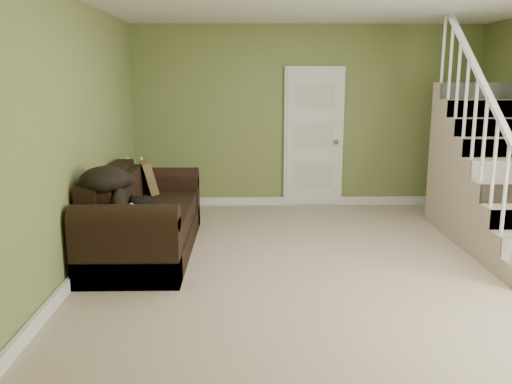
{
  "coord_description": "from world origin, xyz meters",
  "views": [
    {
      "loc": [
        -0.89,
        -5.13,
        1.87
      ],
      "look_at": [
        -0.79,
        0.28,
        0.72
      ],
      "focal_mm": 38.0,
      "sensor_mm": 36.0,
      "label": 1
    }
  ],
  "objects_px": {
    "sofa": "(141,221)",
    "cat": "(142,204)",
    "banana": "(140,221)",
    "side_table": "(137,200)"
  },
  "relations": [
    {
      "from": "cat",
      "to": "banana",
      "type": "xyz_separation_m",
      "value": [
        0.06,
        -0.44,
        -0.06
      ]
    },
    {
      "from": "sofa",
      "to": "cat",
      "type": "distance_m",
      "value": 0.3
    },
    {
      "from": "side_table",
      "to": "banana",
      "type": "xyz_separation_m",
      "value": [
        0.37,
        -1.71,
        0.18
      ]
    },
    {
      "from": "side_table",
      "to": "cat",
      "type": "height_order",
      "value": "side_table"
    },
    {
      "from": "sofa",
      "to": "side_table",
      "type": "height_order",
      "value": "sofa"
    },
    {
      "from": "banana",
      "to": "sofa",
      "type": "bearing_deg",
      "value": 80.0
    },
    {
      "from": "sofa",
      "to": "cat",
      "type": "height_order",
      "value": "sofa"
    },
    {
      "from": "sofa",
      "to": "banana",
      "type": "height_order",
      "value": "sofa"
    },
    {
      "from": "sofa",
      "to": "banana",
      "type": "relative_size",
      "value": 12.77
    },
    {
      "from": "sofa",
      "to": "cat",
      "type": "bearing_deg",
      "value": -73.66
    }
  ]
}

